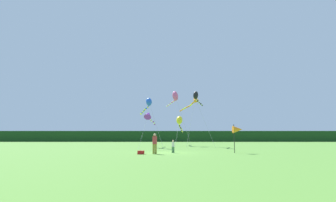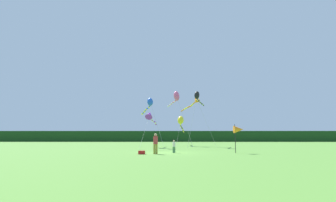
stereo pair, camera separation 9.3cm
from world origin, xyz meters
name	(u,v)px [view 1 (the left image)]	position (x,y,z in m)	size (l,w,h in m)	color
ground_plane	(168,153)	(0.00, 0.00, 0.00)	(120.00, 120.00, 0.00)	#5B9338
distant_treeline	(169,136)	(0.00, 45.00, 1.43)	(108.00, 3.10, 2.86)	#193D19
person_adult	(156,142)	(-1.05, -1.59, 1.00)	(0.39, 0.39, 1.80)	olive
person_child	(174,146)	(0.60, -0.18, 0.67)	(0.26, 0.26, 1.19)	#3F724C
cooler_box	(142,152)	(-2.24, -1.86, 0.15)	(0.57, 0.44, 0.30)	red
banner_flag_pole	(239,130)	(6.69, -0.32, 2.16)	(0.90, 0.70, 2.66)	black
kite_rainbow	(176,97)	(1.28, 17.39, 8.08)	(3.86, 7.04, 9.13)	#B2B2B2
kite_black	(197,96)	(4.34, 12.88, 7.40)	(3.17, 6.23, 8.26)	#B2B2B2
kite_blue	(149,103)	(-2.64, 10.70, 6.10)	(3.74, 7.79, 6.98)	#B2B2B2
kite_orange	(195,100)	(4.15, 15.06, 7.23)	(4.51, 8.23, 8.20)	#B2B2B2
kite_yellow	(181,121)	(2.01, 16.55, 3.88)	(1.80, 9.27, 4.92)	#B2B2B2
kite_purple	(150,115)	(-2.64, 11.64, 4.47)	(1.67, 8.47, 5.33)	#B2B2B2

